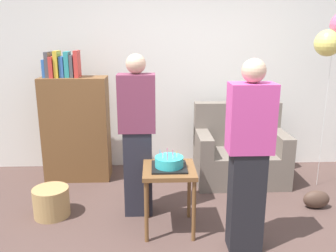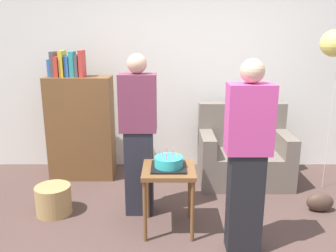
# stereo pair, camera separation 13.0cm
# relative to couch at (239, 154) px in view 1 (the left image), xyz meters

# --- Properties ---
(ground_plane) EXTENTS (8.00, 8.00, 0.00)m
(ground_plane) POSITION_rel_couch_xyz_m (-0.67, -1.44, -0.34)
(ground_plane) COLOR #4C3833
(wall_back) EXTENTS (6.00, 0.10, 2.70)m
(wall_back) POSITION_rel_couch_xyz_m (-0.67, 0.61, 1.01)
(wall_back) COLOR silver
(wall_back) RESTS_ON ground_plane
(couch) EXTENTS (1.10, 0.70, 0.96)m
(couch) POSITION_rel_couch_xyz_m (0.00, 0.00, 0.00)
(couch) COLOR #6B6056
(couch) RESTS_ON ground_plane
(bookshelf) EXTENTS (0.80, 0.36, 1.62)m
(bookshelf) POSITION_rel_couch_xyz_m (-2.05, 0.14, 0.35)
(bookshelf) COLOR brown
(bookshelf) RESTS_ON ground_plane
(side_table) EXTENTS (0.48, 0.48, 0.62)m
(side_table) POSITION_rel_couch_xyz_m (-0.94, -1.14, 0.18)
(side_table) COLOR brown
(side_table) RESTS_ON ground_plane
(birthday_cake) EXTENTS (0.32, 0.32, 0.17)m
(birthday_cake) POSITION_rel_couch_xyz_m (-0.94, -1.14, 0.33)
(birthday_cake) COLOR black
(birthday_cake) RESTS_ON side_table
(person_blowing_candles) EXTENTS (0.36, 0.22, 1.63)m
(person_blowing_candles) POSITION_rel_couch_xyz_m (-1.24, -0.81, 0.49)
(person_blowing_candles) COLOR #23232D
(person_blowing_candles) RESTS_ON ground_plane
(person_holding_cake) EXTENTS (0.36, 0.22, 1.63)m
(person_holding_cake) POSITION_rel_couch_xyz_m (-0.30, -1.47, 0.49)
(person_holding_cake) COLOR black
(person_holding_cake) RESTS_ON ground_plane
(wicker_basket) EXTENTS (0.36, 0.36, 0.30)m
(wicker_basket) POSITION_rel_couch_xyz_m (-2.12, -0.85, -0.19)
(wicker_basket) COLOR #A88451
(wicker_basket) RESTS_ON ground_plane
(handbag) EXTENTS (0.28, 0.14, 0.20)m
(handbag) POSITION_rel_couch_xyz_m (0.65, -0.80, -0.24)
(handbag) COLOR #473328
(handbag) RESTS_ON ground_plane
(balloon_bunch) EXTENTS (0.45, 0.41, 2.05)m
(balloon_bunch) POSITION_rel_couch_xyz_m (0.96, -0.21, 1.45)
(balloon_bunch) COLOR silver
(balloon_bunch) RESTS_ON ground_plane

